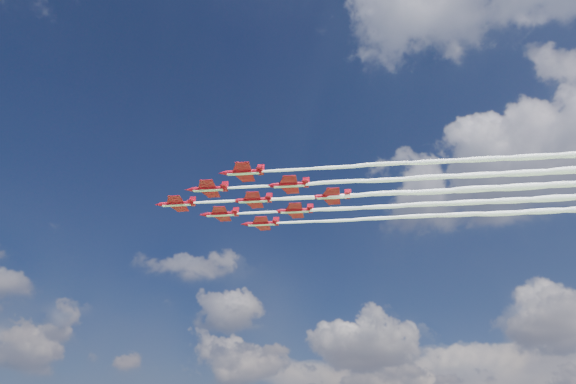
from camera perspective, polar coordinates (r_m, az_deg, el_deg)
name	(u,v)px	position (r m, az deg, el deg)	size (l,w,h in m)	color
jet_lead	(349,195)	(147.24, 6.20, -0.35)	(85.23, 55.15, 2.78)	#B3091B
jet_row2_port	(391,180)	(141.15, 10.40, 1.25)	(85.23, 55.15, 2.78)	#B3091B
jet_row2_starb	(388,206)	(154.46, 10.08, -1.44)	(85.23, 55.15, 2.78)	#B3091B
jet_row3_port	(437,162)	(136.00, 14.94, 2.98)	(85.23, 55.15, 2.78)	#B3091B
jet_row3_centre	(430,192)	(149.02, 14.21, 0.04)	(85.23, 55.15, 2.78)	#B3091B
jet_row3_starb	(424,216)	(162.38, 13.60, -2.42)	(85.23, 55.15, 2.78)	#B3091B
jet_row4_port	(477,175)	(144.50, 18.63, 1.62)	(85.23, 55.15, 2.78)	#B3091B
jet_row4_starb	(466,203)	(157.54, 17.63, -1.04)	(85.23, 55.15, 2.78)	#B3091B
jet_tail	(513,188)	(153.61, 21.89, 0.42)	(85.23, 55.15, 2.78)	#B3091B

